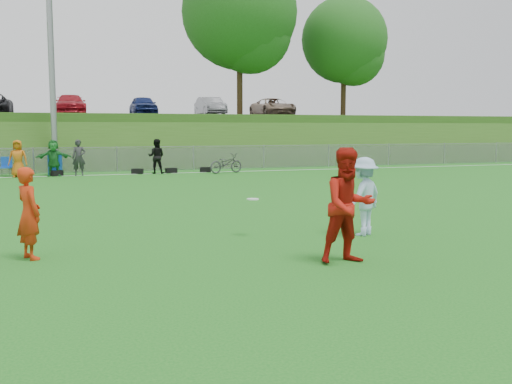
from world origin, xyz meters
name	(u,v)px	position (x,y,z in m)	size (l,w,h in m)	color
ground	(218,250)	(0.00, 0.00, 0.00)	(120.00, 120.00, 0.00)	#146219
sideline_far	(121,174)	(0.00, 18.00, 0.01)	(60.00, 0.10, 0.01)	white
fence	(117,159)	(0.00, 20.00, 0.65)	(58.00, 0.06, 1.30)	gray
light_pole	(50,38)	(-3.00, 20.80, 6.71)	(1.20, 0.40, 12.15)	gray
berm	(102,139)	(0.00, 31.00, 1.50)	(120.00, 18.00, 3.00)	#2F5919
parking_lot	(100,117)	(0.00, 33.00, 3.05)	(120.00, 12.00, 0.10)	black
tree_green_near	(242,17)	(8.16, 24.42, 9.03)	(7.14, 7.14, 9.95)	black
tree_green_far	(347,44)	(16.16, 25.92, 7.96)	(5.88, 5.88, 8.19)	black
car_row	(83,105)	(-1.17, 32.00, 3.82)	(32.04, 5.18, 1.44)	white
spectator_row	(60,158)	(-2.76, 18.00, 0.85)	(9.25, 0.88, 1.69)	#A70B18
gear_bags	(144,171)	(1.12, 18.10, 0.13)	(7.72, 0.55, 0.26)	black
player_red_left	(29,213)	(-3.23, 0.33, 0.79)	(0.58, 0.38, 1.58)	red
player_red_center	(349,206)	(1.79, -1.66, 0.96)	(0.93, 0.73, 1.92)	#A9150B
player_blue	(363,196)	(3.25, 0.44, 0.82)	(1.05, 0.61, 1.63)	#A1C0E0
frisbee	(253,199)	(1.03, 1.06, 0.77)	(0.25, 0.25, 0.02)	silver
recycling_bin	(55,164)	(-3.00, 18.92, 0.50)	(0.66, 0.66, 1.00)	#0E3C99
camp_chair	(6,170)	(-5.17, 18.82, 0.26)	(0.56, 0.56, 0.90)	#1046B3
bicycle	(226,163)	(5.02, 17.20, 0.49)	(0.65, 1.86, 0.97)	#2E2E30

